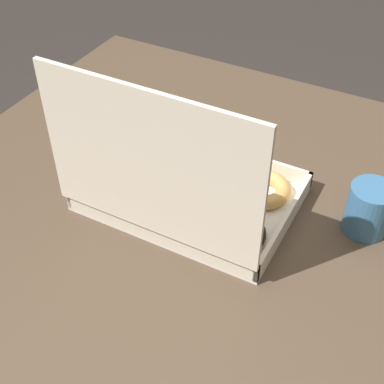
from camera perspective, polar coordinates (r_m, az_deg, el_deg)
name	(u,v)px	position (r m, az deg, el deg)	size (l,w,h in m)	color
dining_table	(210,229)	(1.08, 1.93, -3.94)	(1.10, 0.97, 0.73)	#4C3D2D
donut_box	(183,188)	(0.95, -0.97, 0.39)	(0.38, 0.27, 0.31)	silver
coffee_mug	(369,209)	(0.97, 18.36, -1.69)	(0.08, 0.08, 0.09)	teal
paper_napkin	(204,126)	(1.19, 1.32, 7.10)	(0.16, 0.13, 0.01)	silver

